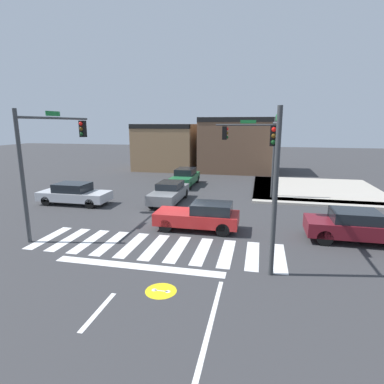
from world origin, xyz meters
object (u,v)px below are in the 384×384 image
at_px(car_green, 185,177).
at_px(car_red, 200,216).
at_px(car_gray, 169,192).
at_px(car_silver, 74,194).
at_px(car_maroon, 357,226).
at_px(traffic_signal_southeast, 275,158).
at_px(traffic_signal_northeast, 252,144).
at_px(traffic_signal_southwest, 52,147).

distance_m(car_green, car_red, 11.84).
height_order(car_gray, car_silver, car_silver).
relative_size(car_red, car_maroon, 0.93).
height_order(traffic_signal_southeast, car_green, traffic_signal_southeast).
xyz_separation_m(traffic_signal_northeast, car_silver, (-11.66, -4.35, -3.22)).
bearing_deg(traffic_signal_southwest, traffic_signal_southeast, -96.21).
distance_m(traffic_signal_southeast, car_gray, 10.54).
xyz_separation_m(car_red, car_maroon, (7.40, -0.07, 0.02)).
xyz_separation_m(traffic_signal_southwest, car_red, (7.42, 1.18, -3.49)).
bearing_deg(car_green, traffic_signal_northeast, 58.14).
bearing_deg(car_green, car_gray, 3.37).
relative_size(traffic_signal_northeast, traffic_signal_southwest, 0.97).
height_order(traffic_signal_northeast, traffic_signal_southeast, traffic_signal_southeast).
bearing_deg(traffic_signal_northeast, car_silver, 20.43).
distance_m(car_silver, car_red, 9.96).
height_order(car_silver, car_maroon, car_maroon).
bearing_deg(traffic_signal_southwest, traffic_signal_northeast, -47.56).
bearing_deg(car_silver, traffic_signal_southeast, -23.96).
bearing_deg(traffic_signal_southwest, car_gray, -33.82).
bearing_deg(car_gray, car_silver, -73.80).
bearing_deg(traffic_signal_northeast, car_green, -31.86).
xyz_separation_m(car_silver, car_maroon, (16.79, -3.41, 0.03)).
xyz_separation_m(traffic_signal_southwest, car_green, (3.87, 12.48, -3.47)).
height_order(traffic_signal_northeast, car_silver, traffic_signal_northeast).
height_order(car_green, car_silver, car_green).
bearing_deg(car_silver, car_gray, 16.20).
bearing_deg(car_gray, car_green, -176.63).
height_order(car_red, car_maroon, car_maroon).
bearing_deg(car_gray, traffic_signal_northeast, 114.98).
bearing_deg(car_silver, car_green, 53.72).
relative_size(traffic_signal_southwest, car_green, 1.29).
bearing_deg(car_green, car_silver, -36.28).
relative_size(traffic_signal_southwest, car_maroon, 1.31).
xyz_separation_m(traffic_signal_southeast, car_maroon, (3.97, 2.29, -3.29)).
bearing_deg(car_silver, traffic_signal_northeast, 20.43).
distance_m(car_green, car_maroon, 15.78).
bearing_deg(car_maroon, car_silver, -11.47).
bearing_deg(car_red, traffic_signal_northeast, -106.50).
xyz_separation_m(traffic_signal_northeast, traffic_signal_southeast, (1.16, -10.04, 0.11)).
relative_size(car_green, car_silver, 0.98).
distance_m(car_silver, car_maroon, 17.13).
bearing_deg(car_green, traffic_signal_southeast, 27.06).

